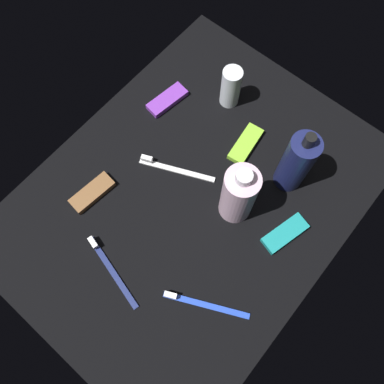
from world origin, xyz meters
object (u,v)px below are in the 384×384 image
toothbrush_navy (110,268)px  toothbrush_white (172,168)px  lotion_bottle (296,163)px  deodorant_stick (231,87)px  snack_bar_teal (285,233)px  toothbrush_blue (201,304)px  snack_bar_brown (92,193)px  snack_bar_lime (246,144)px  snack_bar_purple (167,100)px  bodywash_bottle (239,195)px

toothbrush_navy → toothbrush_white: size_ratio=1.05×
lotion_bottle → deodorant_stick: 24.78cm
toothbrush_navy → snack_bar_teal: (29.69, -23.80, 0.14)cm
lotion_bottle → toothbrush_blue: lotion_bottle is taller
snack_bar_teal → toothbrush_white: bearing=112.8°
toothbrush_white → deodorant_stick: bearing=4.1°
toothbrush_white → snack_bar_brown: (-16.12, 9.74, 0.14)cm
snack_bar_lime → snack_bar_purple: 22.32cm
bodywash_bottle → snack_bar_teal: bodywash_bottle is taller
snack_bar_purple → lotion_bottle: bearing=-78.1°
toothbrush_white → snack_bar_purple: 18.43cm
bodywash_bottle → toothbrush_navy: 30.90cm
lotion_bottle → toothbrush_blue: bearing=-175.6°
toothbrush_navy → snack_bar_lime: size_ratio=1.71×
lotion_bottle → snack_bar_teal: 15.44cm
deodorant_stick → snack_bar_lime: 13.87cm
bodywash_bottle → snack_bar_teal: bearing=-79.5°
toothbrush_blue → snack_bar_brown: (2.75, 33.97, 0.14)cm
bodywash_bottle → deodorant_stick: bearing=40.8°
deodorant_stick → toothbrush_navy: deodorant_stick is taller
toothbrush_navy → toothbrush_white: 26.06cm
bodywash_bottle → deodorant_stick: 28.24cm
bodywash_bottle → snack_bar_lime: bearing=28.7°
toothbrush_white → snack_bar_teal: bearing=-81.9°
toothbrush_blue → snack_bar_purple: size_ratio=1.61×
bodywash_bottle → snack_bar_purple: size_ratio=1.80×
toothbrush_white → toothbrush_navy: bearing=-169.1°
snack_bar_lime → toothbrush_navy: bearing=166.6°
snack_bar_brown → lotion_bottle: bearing=-38.8°
lotion_bottle → toothbrush_white: bearing=125.1°
lotion_bottle → snack_bar_brown: bearing=135.0°
snack_bar_brown → snack_bar_purple: 29.33cm
snack_bar_lime → snack_bar_teal: (-11.67, -19.62, 0.00)cm
snack_bar_purple → snack_bar_brown: bearing=-165.3°
lotion_bottle → snack_bar_teal: size_ratio=1.92×
snack_bar_purple → toothbrush_white: bearing=-126.7°
lotion_bottle → snack_bar_purple: 35.62cm
toothbrush_navy → snack_bar_teal: 38.05cm
snack_bar_teal → snack_bar_brown: bearing=132.4°
toothbrush_blue → snack_bar_teal: (22.96, -4.51, 0.14)cm
deodorant_stick → toothbrush_navy: 49.38cm
toothbrush_navy → snack_bar_brown: toothbrush_navy is taller
toothbrush_navy → toothbrush_blue: 20.43cm
toothbrush_navy → snack_bar_brown: size_ratio=1.71×
lotion_bottle → snack_bar_lime: (0.58, 12.48, -8.03)cm
lotion_bottle → toothbrush_white: (-15.18, 21.61, -8.17)cm
toothbrush_navy → snack_bar_teal: toothbrush_navy is taller
lotion_bottle → snack_bar_lime: lotion_bottle is taller
lotion_bottle → snack_bar_lime: bearing=87.3°
deodorant_stick → toothbrush_navy: size_ratio=0.62×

